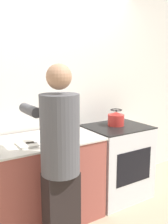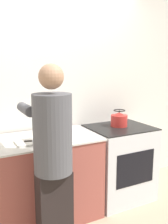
# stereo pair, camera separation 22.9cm
# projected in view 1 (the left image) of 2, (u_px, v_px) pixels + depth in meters

# --- Properties ---
(wall_back) EXTENTS (8.00, 0.05, 2.60)m
(wall_back) POSITION_uv_depth(u_px,v_px,m) (41.00, 93.00, 2.86)
(wall_back) COLOR silver
(wall_back) RESTS_ON ground_plane
(counter) EXTENTS (1.57, 0.69, 0.88)m
(counter) POSITION_uv_depth(u_px,v_px,m) (24.00, 185.00, 2.49)
(counter) COLOR #9E4C42
(counter) RESTS_ON ground_plane
(oven) EXTENTS (0.73, 0.63, 0.89)m
(oven) POSITION_uv_depth(u_px,v_px,m) (116.00, 161.00, 3.09)
(oven) COLOR silver
(oven) RESTS_ON ground_plane
(person) EXTENTS (0.35, 0.59, 1.63)m
(person) POSITION_uv_depth(u_px,v_px,m) (60.00, 158.00, 2.00)
(person) COLOR black
(person) RESTS_ON ground_plane
(cutting_board) EXTENTS (0.38, 0.20, 0.02)m
(cutting_board) POSITION_uv_depth(u_px,v_px,m) (37.00, 143.00, 2.37)
(cutting_board) COLOR silver
(cutting_board) RESTS_ON counter
(knife) EXTENTS (0.19, 0.08, 0.01)m
(knife) POSITION_uv_depth(u_px,v_px,m) (36.00, 142.00, 2.35)
(knife) COLOR silver
(knife) RESTS_ON cutting_board
(kettle) EXTENTS (0.20, 0.20, 0.20)m
(kettle) POSITION_uv_depth(u_px,v_px,m) (116.00, 119.00, 3.02)
(kettle) COLOR red
(kettle) RESTS_ON oven
(bowl_mixing) EXTENTS (0.19, 0.19, 0.09)m
(bowl_mixing) POSITION_uv_depth(u_px,v_px,m) (57.00, 131.00, 2.67)
(bowl_mixing) COLOR brown
(bowl_mixing) RESTS_ON counter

